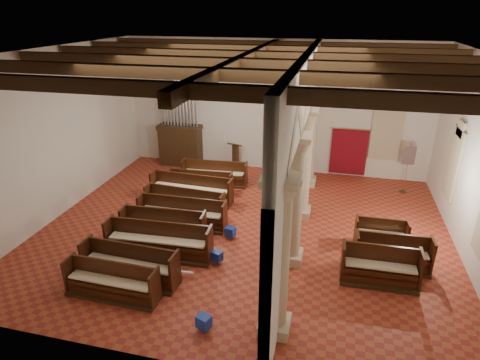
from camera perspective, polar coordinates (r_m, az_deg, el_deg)
name	(u,v)px	position (r m, az deg, el deg)	size (l,w,h in m)	color
floor	(244,229)	(14.29, 0.60, -7.03)	(14.00, 14.00, 0.00)	#9B3D21
ceiling	(245,53)	(12.38, 0.72, 17.67)	(14.00, 14.00, 0.00)	black
wall_back	(274,108)	(18.70, 4.90, 10.23)	(14.00, 0.02, 6.00)	silver
wall_front	(173,249)	(7.85, -9.47, -9.64)	(14.00, 0.02, 6.00)	silver
wall_left	(57,134)	(16.05, -24.63, 5.95)	(0.02, 12.00, 6.00)	silver
ceiling_beams	(245,59)	(12.40, 0.72, 16.84)	(13.80, 11.80, 0.30)	#362211
arcade	(301,136)	(12.59, 8.72, 6.16)	(0.90, 11.90, 6.00)	#BAAD8A
window_right_b	(455,164)	(15.91, 28.23, 2.08)	(0.03, 1.00, 2.20)	#2B6247
window_back	(386,132)	(18.80, 20.11, 6.44)	(1.00, 0.03, 2.20)	#2B6247
pipe_organ	(180,138)	(19.84, -8.51, 5.95)	(2.10, 0.85, 4.40)	#362211
lectern	(236,158)	(19.24, -0.64, 3.15)	(0.65, 0.68, 1.38)	#342110
dossal_curtain	(349,152)	(18.93, 15.20, 3.87)	(1.80, 0.07, 2.17)	maroon
processional_banner	(406,175)	(18.12, 22.48, 0.64)	(0.50, 0.64, 2.19)	#362211
hymnal_box_a	(204,322)	(10.28, -5.17, -19.43)	(0.33, 0.27, 0.33)	navy
hymnal_box_b	(217,256)	(12.46, -3.28, -10.73)	(0.30, 0.25, 0.30)	navy
hymnal_box_c	(230,232)	(13.64, -1.40, -7.37)	(0.32, 0.26, 0.32)	navy
tube_heater_a	(110,283)	(12.08, -18.02, -13.80)	(0.10, 0.10, 1.03)	white
tube_heater_b	(178,272)	(12.09, -8.75, -12.76)	(0.09, 0.09, 0.89)	silver
nave_pew_0	(112,286)	(11.67, -17.69, -14.17)	(2.62, 0.73, 1.02)	#362211
nave_pew_1	(130,269)	(12.11, -15.32, -12.14)	(2.88, 0.85, 1.11)	#362211
nave_pew_2	(159,245)	(12.96, -11.46, -9.11)	(3.39, 0.93, 1.14)	#362211
nave_pew_3	(164,230)	(13.78, -10.80, -7.00)	(2.88, 0.89, 1.09)	#362211
nave_pew_4	(182,217)	(14.49, -8.20, -5.24)	(3.19, 0.77, 1.07)	#362211
nave_pew_5	(185,206)	(15.27, -7.87, -3.70)	(3.13, 0.88, 1.02)	#362211
nave_pew_6	(191,192)	(16.28, -6.93, -1.77)	(3.40, 0.86, 1.08)	#362211
nave_pew_7	(200,186)	(16.92, -5.69, -0.85)	(2.75, 0.82, 0.96)	#362211
nave_pew_8	(214,177)	(17.73, -3.65, 0.48)	(2.92, 0.89, 1.05)	#362211
aisle_pew_0	(379,271)	(12.23, 19.21, -12.18)	(2.15, 0.80, 1.14)	#362211
aisle_pew_1	(392,258)	(12.99, 20.79, -10.29)	(2.21, 0.82, 1.09)	#362211
aisle_pew_2	(380,238)	(13.93, 19.33, -7.79)	(1.66, 0.70, 0.98)	#362211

